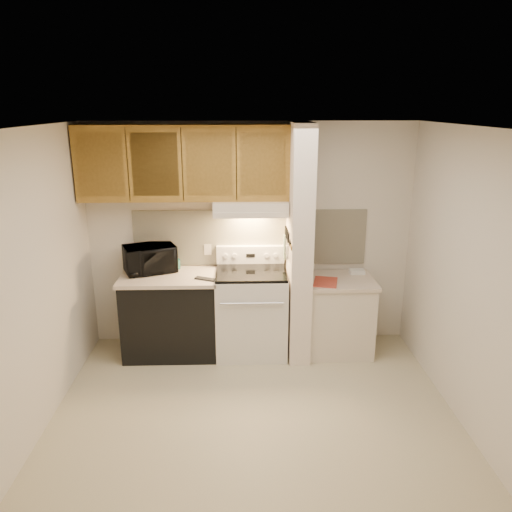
{
  "coord_description": "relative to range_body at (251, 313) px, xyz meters",
  "views": [
    {
      "loc": [
        -0.1,
        -3.92,
        2.67
      ],
      "look_at": [
        0.04,
        0.75,
        1.24
      ],
      "focal_mm": 35.0,
      "sensor_mm": 36.0,
      "label": 1
    }
  ],
  "objects": [
    {
      "name": "wall_right",
      "position": [
        1.8,
        -1.16,
        0.79
      ],
      "size": [
        0.02,
        3.0,
        2.5
      ],
      "primitive_type": "cube",
      "color": "beige",
      "rests_on": "floor"
    },
    {
      "name": "spoon_rest",
      "position": [
        -0.48,
        -0.15,
        0.46
      ],
      "size": [
        0.24,
        0.16,
        0.02
      ],
      "primitive_type": "cube",
      "rotation": [
        0.0,
        0.0,
        -0.42
      ],
      "color": "black",
      "rests_on": "left_countertop"
    },
    {
      "name": "oven_handle",
      "position": [
        0.0,
        -0.35,
        0.26
      ],
      "size": [
        0.65,
        0.02,
        0.02
      ],
      "primitive_type": "cylinder",
      "rotation": [
        0.0,
        1.57,
        0.0
      ],
      "color": "silver",
      "rests_on": "range_body"
    },
    {
      "name": "teal_jar",
      "position": [
        -0.83,
        0.23,
        0.5
      ],
      "size": [
        0.12,
        0.12,
        0.11
      ],
      "primitive_type": "cylinder",
      "rotation": [
        0.0,
        0.0,
        0.35
      ],
      "color": "#24665D",
      "rests_on": "left_countertop"
    },
    {
      "name": "cooktop",
      "position": [
        0.0,
        0.0,
        0.48
      ],
      "size": [
        0.74,
        0.64,
        0.03
      ],
      "primitive_type": "cube",
      "color": "black",
      "rests_on": "range_body"
    },
    {
      "name": "knife_handle_c",
      "position": [
        0.38,
        -0.06,
        0.91
      ],
      "size": [
        0.02,
        0.02,
        0.1
      ],
      "primitive_type": "cylinder",
      "color": "black",
      "rests_on": "knife_strip"
    },
    {
      "name": "partition_pillar",
      "position": [
        0.51,
        -0.01,
        0.79
      ],
      "size": [
        0.22,
        0.7,
        2.5
      ],
      "primitive_type": "cube",
      "color": "#F2DFCC",
      "rests_on": "floor"
    },
    {
      "name": "knife_blade_c",
      "position": [
        0.38,
        -0.05,
        0.74
      ],
      "size": [
        0.01,
        0.04,
        0.2
      ],
      "primitive_type": "cube",
      "color": "silver",
      "rests_on": "knife_strip"
    },
    {
      "name": "microwave",
      "position": [
        -1.1,
        0.14,
        0.6
      ],
      "size": [
        0.63,
        0.54,
        0.29
      ],
      "primitive_type": "imported",
      "rotation": [
        0.0,
        0.0,
        0.4
      ],
      "color": "black",
      "rests_on": "left_countertop"
    },
    {
      "name": "cab_door_a",
      "position": [
        -1.51,
        0.01,
        1.62
      ],
      "size": [
        0.46,
        0.01,
        0.63
      ],
      "primitive_type": "cube",
      "color": "olive",
      "rests_on": "upper_cabinets"
    },
    {
      "name": "right_countertop",
      "position": [
        0.97,
        -0.01,
        0.37
      ],
      "size": [
        0.74,
        0.64,
        0.04
      ],
      "primitive_type": "cube",
      "color": "beige",
      "rests_on": "right_cab_base"
    },
    {
      "name": "white_box",
      "position": [
        1.19,
        0.17,
        0.41
      ],
      "size": [
        0.17,
        0.11,
        0.04
      ],
      "primitive_type": "cube",
      "rotation": [
        0.0,
        0.0,
        0.02
      ],
      "color": "white",
      "rests_on": "right_countertop"
    },
    {
      "name": "wall_back",
      "position": [
        0.0,
        0.34,
        0.79
      ],
      "size": [
        3.6,
        2.5,
        0.02
      ],
      "primitive_type": "cube",
      "rotation": [
        1.57,
        0.0,
        0.0
      ],
      "color": "beige",
      "rests_on": "floor"
    },
    {
      "name": "range_hood",
      "position": [
        0.0,
        0.12,
        1.17
      ],
      "size": [
        0.78,
        0.44,
        0.15
      ],
      "primitive_type": "cube",
      "color": "beige",
      "rests_on": "upper_cabinets"
    },
    {
      "name": "cab_door_c",
      "position": [
        -0.42,
        0.01,
        1.62
      ],
      "size": [
        0.46,
        0.01,
        0.63
      ],
      "primitive_type": "cube",
      "color": "olive",
      "rests_on": "upper_cabinets"
    },
    {
      "name": "knife_handle_e",
      "position": [
        0.38,
        0.11,
        0.91
      ],
      "size": [
        0.02,
        0.02,
        0.1
      ],
      "primitive_type": "cylinder",
      "color": "black",
      "rests_on": "knife_strip"
    },
    {
      "name": "dishwasher_front",
      "position": [
        -0.88,
        0.01,
        -0.03
      ],
      "size": [
        1.0,
        0.63,
        0.87
      ],
      "primitive_type": "cube",
      "color": "black",
      "rests_on": "floor"
    },
    {
      "name": "hood_lip",
      "position": [
        0.0,
        -0.08,
        1.12
      ],
      "size": [
        0.78,
        0.04,
        0.06
      ],
      "primitive_type": "cube",
      "color": "beige",
      "rests_on": "range_hood"
    },
    {
      "name": "knife_handle_b",
      "position": [
        0.38,
        -0.15,
        0.91
      ],
      "size": [
        0.02,
        0.02,
        0.1
      ],
      "primitive_type": "cylinder",
      "color": "black",
      "rests_on": "knife_strip"
    },
    {
      "name": "knife_strip",
      "position": [
        0.39,
        -0.06,
        0.86
      ],
      "size": [
        0.02,
        0.42,
        0.04
      ],
      "primitive_type": "cube",
      "color": "black",
      "rests_on": "partition_pillar"
    },
    {
      "name": "range_body",
      "position": [
        0.0,
        0.0,
        0.0
      ],
      "size": [
        0.76,
        0.65,
        0.92
      ],
      "primitive_type": "cube",
      "color": "silver",
      "rests_on": "floor"
    },
    {
      "name": "cab_gap_c",
      "position": [
        -0.14,
        0.01,
        1.62
      ],
      "size": [
        0.01,
        0.01,
        0.73
      ],
      "primitive_type": "cube",
      "color": "black",
      "rests_on": "upper_cabinets"
    },
    {
      "name": "cab_door_b",
      "position": [
        -0.96,
        0.01,
        1.62
      ],
      "size": [
        0.46,
        0.01,
        0.63
      ],
      "primitive_type": "cube",
      "color": "olive",
      "rests_on": "upper_cabinets"
    },
    {
      "name": "upper_cabinets",
      "position": [
        -0.69,
        0.17,
        1.62
      ],
      "size": [
        2.18,
        0.33,
        0.77
      ],
      "primitive_type": "cube",
      "color": "olive",
      "rests_on": "wall_back"
    },
    {
      "name": "right_cab_base",
      "position": [
        0.97,
        -0.01,
        -0.06
      ],
      "size": [
        0.7,
        0.6,
        0.81
      ],
      "primitive_type": "cube",
      "color": "beige",
      "rests_on": "floor"
    },
    {
      "name": "range_display",
      "position": [
        0.0,
        0.24,
        0.59
      ],
      "size": [
        0.1,
        0.01,
        0.04
      ],
      "primitive_type": "cube",
      "color": "black",
      "rests_on": "range_backguard"
    },
    {
      "name": "left_countertop",
      "position": [
        -0.88,
        0.01,
        0.43
      ],
      "size": [
        1.04,
        0.67,
        0.04
      ],
      "primitive_type": "cube",
      "color": "beige",
      "rests_on": "dishwasher_front"
    },
    {
      "name": "knife_blade_e",
      "position": [
        0.38,
        0.09,
        0.75
      ],
      "size": [
        0.01,
        0.04,
        0.18
      ],
      "primitive_type": "cube",
      "color": "silver",
      "rests_on": "knife_strip"
    },
    {
      "name": "cab_door_d",
      "position": [
        0.13,
        0.01,
        1.62
      ],
      "size": [
        0.46,
        0.01,
        0.63
      ],
      "primitive_type": "cube",
      "color": "olive",
      "rests_on": "upper_cabinets"
    },
    {
      "name": "floor",
      "position": [
        0.0,
        -1.16,
        -0.46
      ],
      "size": [
        3.6,
        3.6,
        0.0
      ],
      "primitive_type": "plane",
      "color": "#C3B894",
      "rests_on": "ground"
    },
    {
      "name": "cab_gap_b",
      "position": [
        -0.69,
        0.01,
        1.62
      ],
      "size": [
        0.01,
        0.01,
        0.73
      ],
      "primitive_type": "cube",
      "color": "black",
      "rests_on": "upper_cabinets"
    },
    {
      "name": "knife_blade_b",
      "position": [
        0.38,
        -0.12,
        0.75
      ],
      "size": [
        0.01,
        0.04,
        0.18
      ],
      "primitive_type": "cube",
      "color": "silver",
      "rests_on": "knife_strip"
    },
    {
      "name": "knife_handle_a",
      "position": [
        0.38,
        -0.22,
        0.91
      ],
      "size": [
        0.02,
        0.02,
        0.1
      ],
      "primitive_type": "cylinder",
      "color": "black",
      "rests_on": "knife_strip"
    },
    {
      "name": "range_knob_left_inner",
      "position": [
        -0.18,
        0.24,
        0.59
      ],
      "size": [
        0.05,
        0.02,
        0.05
      ],
      "primitive_type": "cylinder",
      "rotation": [
        1.57,
        0.0,
        0.0
      ],
      "color": "silver",
      "rests_on": "range_backguard"
    },
    {
      "name": "wall_left",
      "position": [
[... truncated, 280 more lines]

